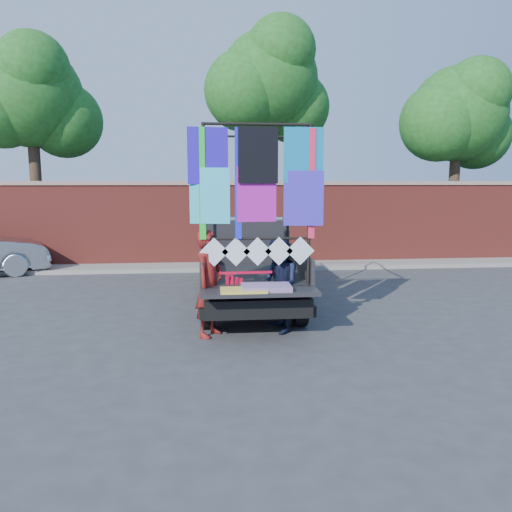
{
  "coord_description": "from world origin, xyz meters",
  "views": [
    {
      "loc": [
        -1.05,
        -8.54,
        2.6
      ],
      "look_at": [
        -0.21,
        0.09,
        1.3
      ],
      "focal_mm": 35.0,
      "sensor_mm": 36.0,
      "label": 1
    }
  ],
  "objects": [
    {
      "name": "woman",
      "position": [
        -1.03,
        -0.3,
        0.9
      ],
      "size": [
        0.7,
        0.79,
        1.81
      ],
      "primitive_type": "imported",
      "rotation": [
        0.0,
        0.0,
        1.05
      ],
      "color": "maroon",
      "rests_on": "ground"
    },
    {
      "name": "ground",
      "position": [
        0.0,
        0.0,
        0.0
      ],
      "size": [
        90.0,
        90.0,
        0.0
      ],
      "primitive_type": "plane",
      "color": "#38383A",
      "rests_on": "ground"
    },
    {
      "name": "curb",
      "position": [
        0.0,
        6.3,
        0.06
      ],
      "size": [
        30.0,
        1.2,
        0.12
      ],
      "primitive_type": "cube",
      "color": "gray",
      "rests_on": "ground"
    },
    {
      "name": "tree_mid",
      "position": [
        1.02,
        8.12,
        5.7
      ],
      "size": [
        4.2,
        3.3,
        7.73
      ],
      "color": "#38281C",
      "rests_on": "ground"
    },
    {
      "name": "streamer_bundle",
      "position": [
        -0.54,
        -0.26,
        0.88
      ],
      "size": [
        0.95,
        0.08,
        0.65
      ],
      "color": "red",
      "rests_on": "ground"
    },
    {
      "name": "tree_right",
      "position": [
        7.52,
        8.12,
        4.75
      ],
      "size": [
        4.2,
        3.3,
        6.62
      ],
      "color": "#38281C",
      "rests_on": "ground"
    },
    {
      "name": "pickup_truck",
      "position": [
        -0.23,
        2.35,
        0.89
      ],
      "size": [
        2.23,
        5.61,
        3.53
      ],
      "color": "black",
      "rests_on": "ground"
    },
    {
      "name": "brick_wall",
      "position": [
        0.0,
        7.0,
        1.33
      ],
      "size": [
        30.0,
        0.45,
        2.61
      ],
      "color": "#9A362C",
      "rests_on": "ground"
    },
    {
      "name": "tree_left",
      "position": [
        -6.48,
        8.12,
        5.12
      ],
      "size": [
        4.2,
        3.3,
        7.05
      ],
      "color": "#38281C",
      "rests_on": "ground"
    },
    {
      "name": "man",
      "position": [
        0.16,
        -0.19,
        0.83
      ],
      "size": [
        0.76,
        0.9,
        1.66
      ],
      "primitive_type": "imported",
      "rotation": [
        0.0,
        0.0,
        -1.4
      ],
      "color": "#161B37",
      "rests_on": "ground"
    }
  ]
}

